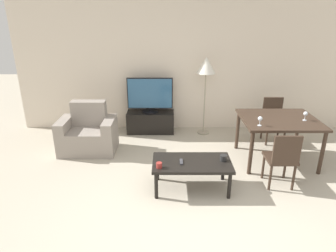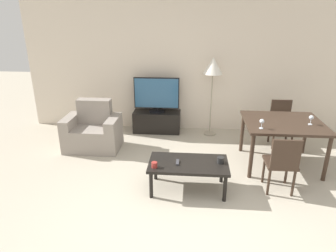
{
  "view_description": "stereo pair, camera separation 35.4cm",
  "coord_description": "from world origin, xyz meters",
  "px_view_note": "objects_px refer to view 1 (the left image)",
  "views": [
    {
      "loc": [
        -0.36,
        -2.81,
        2.35
      ],
      "look_at": [
        -0.37,
        1.6,
        0.65
      ],
      "focal_mm": 32.0,
      "sensor_mm": 36.0,
      "label": 1
    },
    {
      "loc": [
        -0.01,
        -2.79,
        2.35
      ],
      "look_at": [
        -0.37,
        1.6,
        0.65
      ],
      "focal_mm": 32.0,
      "sensor_mm": 36.0,
      "label": 2
    }
  ],
  "objects_px": {
    "dining_chair_far": "(274,118)",
    "wine_glass_center": "(261,119)",
    "dining_chair_near": "(283,157)",
    "coffee_table": "(193,165)",
    "wine_glass_left": "(307,114)",
    "remote_primary": "(182,162)",
    "tv_stand": "(152,122)",
    "floor_lamp": "(207,68)",
    "cup_colored_far": "(160,165)",
    "tv": "(151,95)",
    "cup_white_near": "(224,158)",
    "armchair": "(89,134)",
    "dining_table": "(280,123)"
  },
  "relations": [
    {
      "from": "dining_table",
      "to": "dining_chair_far",
      "type": "relative_size",
      "value": 1.44
    },
    {
      "from": "dining_chair_far",
      "to": "wine_glass_center",
      "type": "xyz_separation_m",
      "value": [
        -0.62,
        -1.15,
        0.38
      ]
    },
    {
      "from": "tv",
      "to": "dining_chair_far",
      "type": "bearing_deg",
      "value": -10.55
    },
    {
      "from": "dining_table",
      "to": "wine_glass_left",
      "type": "xyz_separation_m",
      "value": [
        0.36,
        -0.09,
        0.18
      ]
    },
    {
      "from": "wine_glass_center",
      "to": "dining_chair_near",
      "type": "bearing_deg",
      "value": -68.02
    },
    {
      "from": "tv",
      "to": "wine_glass_left",
      "type": "xyz_separation_m",
      "value": [
        2.51,
        -1.35,
        0.06
      ]
    },
    {
      "from": "floor_lamp",
      "to": "tv",
      "type": "bearing_deg",
      "value": 176.5
    },
    {
      "from": "coffee_table",
      "to": "dining_chair_near",
      "type": "height_order",
      "value": "dining_chair_near"
    },
    {
      "from": "coffee_table",
      "to": "remote_primary",
      "type": "height_order",
      "value": "remote_primary"
    },
    {
      "from": "remote_primary",
      "to": "floor_lamp",
      "type": "bearing_deg",
      "value": 75.37
    },
    {
      "from": "tv",
      "to": "dining_table",
      "type": "distance_m",
      "value": 2.49
    },
    {
      "from": "cup_colored_far",
      "to": "wine_glass_left",
      "type": "xyz_separation_m",
      "value": [
        2.26,
        0.95,
        0.38
      ]
    },
    {
      "from": "coffee_table",
      "to": "tv_stand",
      "type": "bearing_deg",
      "value": 107.89
    },
    {
      "from": "tv_stand",
      "to": "floor_lamp",
      "type": "xyz_separation_m",
      "value": [
        1.08,
        -0.07,
        1.12
      ]
    },
    {
      "from": "tv_stand",
      "to": "floor_lamp",
      "type": "bearing_deg",
      "value": -3.63
    },
    {
      "from": "wine_glass_left",
      "to": "floor_lamp",
      "type": "bearing_deg",
      "value": 137.83
    },
    {
      "from": "dining_chair_far",
      "to": "wine_glass_center",
      "type": "height_order",
      "value": "wine_glass_center"
    },
    {
      "from": "floor_lamp",
      "to": "wine_glass_center",
      "type": "height_order",
      "value": "floor_lamp"
    },
    {
      "from": "coffee_table",
      "to": "wine_glass_left",
      "type": "xyz_separation_m",
      "value": [
        1.82,
        0.77,
        0.47
      ]
    },
    {
      "from": "armchair",
      "to": "wine_glass_center",
      "type": "distance_m",
      "value": 2.92
    },
    {
      "from": "coffee_table",
      "to": "floor_lamp",
      "type": "bearing_deg",
      "value": 79.1
    },
    {
      "from": "dining_chair_near",
      "to": "wine_glass_center",
      "type": "xyz_separation_m",
      "value": [
        -0.2,
        0.5,
        0.38
      ]
    },
    {
      "from": "tv",
      "to": "floor_lamp",
      "type": "height_order",
      "value": "floor_lamp"
    },
    {
      "from": "tv",
      "to": "remote_primary",
      "type": "distance_m",
      "value": 2.25
    },
    {
      "from": "floor_lamp",
      "to": "cup_colored_far",
      "type": "xyz_separation_m",
      "value": [
        -0.84,
        -2.23,
        -0.87
      ]
    },
    {
      "from": "armchair",
      "to": "cup_colored_far",
      "type": "height_order",
      "value": "armchair"
    },
    {
      "from": "remote_primary",
      "to": "wine_glass_left",
      "type": "distance_m",
      "value": 2.16
    },
    {
      "from": "tv_stand",
      "to": "cup_colored_far",
      "type": "bearing_deg",
      "value": -83.99
    },
    {
      "from": "floor_lamp",
      "to": "wine_glass_center",
      "type": "distance_m",
      "value": 1.72
    },
    {
      "from": "coffee_table",
      "to": "cup_white_near",
      "type": "xyz_separation_m",
      "value": [
        0.43,
        0.03,
        0.09
      ]
    },
    {
      "from": "armchair",
      "to": "remote_primary",
      "type": "xyz_separation_m",
      "value": [
        1.59,
        -1.26,
        0.12
      ]
    },
    {
      "from": "armchair",
      "to": "dining_chair_far",
      "type": "bearing_deg",
      "value": 7.54
    },
    {
      "from": "floor_lamp",
      "to": "wine_glass_left",
      "type": "xyz_separation_m",
      "value": [
        1.42,
        -1.29,
        -0.49
      ]
    },
    {
      "from": "dining_table",
      "to": "cup_colored_far",
      "type": "relative_size",
      "value": 15.39
    },
    {
      "from": "floor_lamp",
      "to": "dining_chair_near",
      "type": "bearing_deg",
      "value": -67.17
    },
    {
      "from": "dining_table",
      "to": "wine_glass_center",
      "type": "distance_m",
      "value": 0.55
    },
    {
      "from": "remote_primary",
      "to": "cup_white_near",
      "type": "xyz_separation_m",
      "value": [
        0.58,
        0.05,
        0.03
      ]
    },
    {
      "from": "remote_primary",
      "to": "cup_white_near",
      "type": "distance_m",
      "value": 0.58
    },
    {
      "from": "cup_white_near",
      "to": "wine_glass_center",
      "type": "xyz_separation_m",
      "value": [
        0.61,
        0.52,
        0.38
      ]
    },
    {
      "from": "wine_glass_center",
      "to": "wine_glass_left",
      "type": "bearing_deg",
      "value": 16.53
    },
    {
      "from": "armchair",
      "to": "coffee_table",
      "type": "xyz_separation_m",
      "value": [
        1.74,
        -1.24,
        0.06
      ]
    },
    {
      "from": "tv_stand",
      "to": "wine_glass_left",
      "type": "distance_m",
      "value": 2.92
    },
    {
      "from": "coffee_table",
      "to": "wine_glass_center",
      "type": "distance_m",
      "value": 1.27
    },
    {
      "from": "dining_table",
      "to": "dining_chair_far",
      "type": "distance_m",
      "value": 0.87
    },
    {
      "from": "remote_primary",
      "to": "wine_glass_left",
      "type": "xyz_separation_m",
      "value": [
        1.97,
        0.8,
        0.41
      ]
    },
    {
      "from": "tv",
      "to": "coffee_table",
      "type": "bearing_deg",
      "value": -72.09
    },
    {
      "from": "tv_stand",
      "to": "remote_primary",
      "type": "xyz_separation_m",
      "value": [
        0.54,
        -2.15,
        0.22
      ]
    },
    {
      "from": "dining_chair_far",
      "to": "wine_glass_center",
      "type": "bearing_deg",
      "value": -118.45
    },
    {
      "from": "armchair",
      "to": "tv",
      "type": "distance_m",
      "value": 1.46
    },
    {
      "from": "cup_colored_far",
      "to": "dining_chair_far",
      "type": "bearing_deg",
      "value": 41.42
    }
  ]
}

